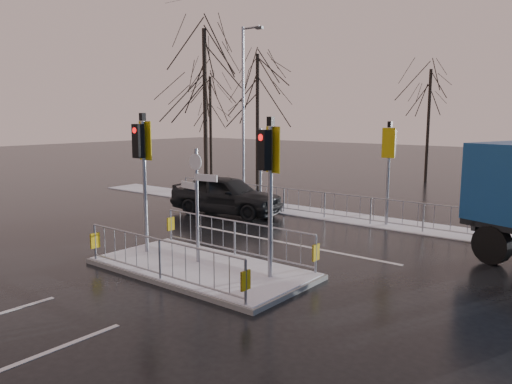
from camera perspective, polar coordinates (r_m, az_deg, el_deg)
The scene contains 11 objects.
ground at distance 13.47m, azimuth -6.33°, elevation -8.93°, with size 120.00×120.00×0.00m, color black.
snow_verge at distance 20.27m, azimuth 11.10°, elevation -2.99°, with size 30.00×2.00×0.04m, color white.
lane_markings at distance 13.24m, azimuth -7.36°, elevation -9.24°, with size 8.00×11.38×0.01m.
traffic_island at distance 13.37m, azimuth -6.36°, elevation -7.32°, with size 6.00×3.04×4.15m.
far_kerb_fixtures at distance 19.51m, azimuth 11.26°, elevation -0.46°, with size 18.00×0.65×3.83m.
car_far_lane at distance 20.82m, azimuth -3.41°, elevation -0.31°, with size 1.92×4.78×1.63m, color black.
tree_near_a at distance 28.12m, azimuth -5.88°, elevation 12.82°, with size 4.75×4.75×8.97m.
tree_near_b at distance 27.54m, azimuth 0.17°, elevation 10.94°, with size 4.00×4.00×7.55m.
tree_near_c at distance 31.23m, azimuth -5.24°, elevation 9.45°, with size 3.50×3.50×6.61m.
tree_far_a at distance 32.99m, azimuth 19.20°, elevation 9.53°, with size 3.75×3.75×7.08m.
street_lamp_left at distance 24.20m, azimuth -1.36°, elevation 9.70°, with size 1.25×0.18×8.20m.
Camera 1 is at (9.10, -9.05, 4.06)m, focal length 35.00 mm.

